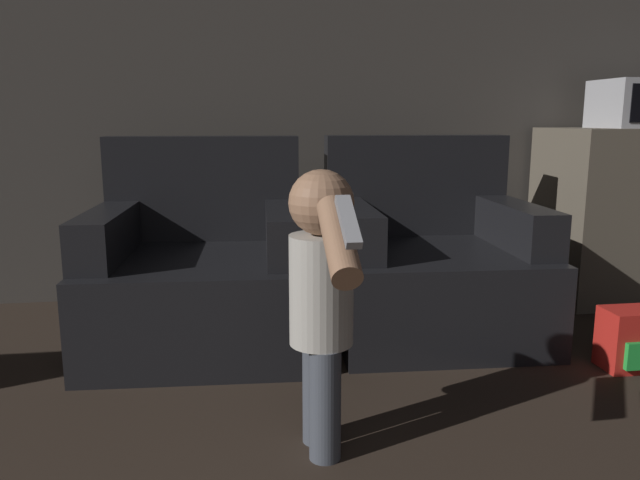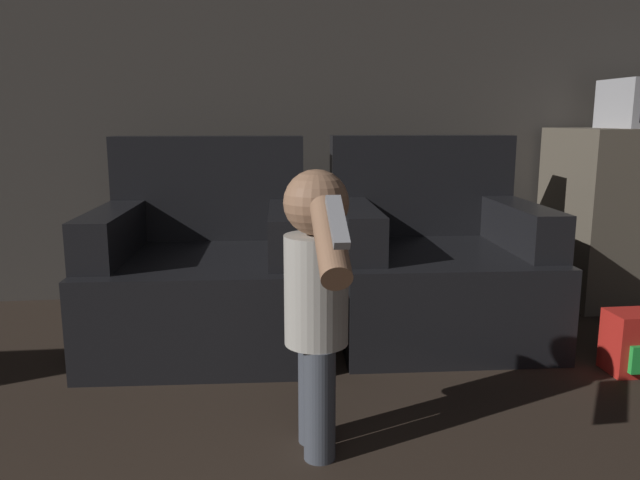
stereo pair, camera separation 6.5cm
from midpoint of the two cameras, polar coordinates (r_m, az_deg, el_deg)
The scene contains 5 objects.
wall_back at distance 3.50m, azimuth -10.96°, elevation 16.07°, with size 8.40×0.05×2.60m.
armchair_left at distance 2.83m, azimuth -11.52°, elevation -3.02°, with size 0.96×0.95×0.90m.
armchair_right at distance 2.96m, azimuth 9.34°, elevation -2.30°, with size 0.95×0.95×0.90m.
person_toddler at distance 1.79m, azimuth -0.88°, elevation -4.65°, with size 0.19×0.58×0.84m.
toy_backpack at distance 2.78m, azimuth 25.99°, elevation -8.19°, with size 0.22×0.18×0.24m.
Camera 1 is at (0.09, 1.02, 0.98)m, focal length 35.00 mm.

